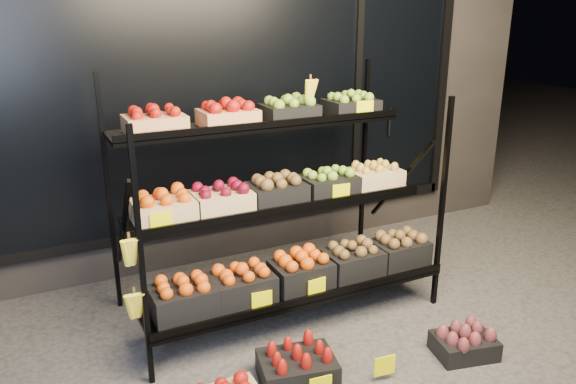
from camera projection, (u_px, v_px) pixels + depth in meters
ground at (323, 352)px, 3.49m from camera, size 24.00×24.00×0.00m
building at (187, 41)px, 5.15m from camera, size 6.00×2.08×3.50m
display_rack at (280, 205)px, 3.76m from camera, size 2.18×1.02×1.69m
tag_floor_b at (384, 372)px, 3.21m from camera, size 0.13×0.01×0.12m
floor_crate_midleft at (297, 365)px, 3.20m from camera, size 0.48×0.40×0.21m
floor_crate_right at (464, 342)px, 3.44m from camera, size 0.41×0.34×0.19m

